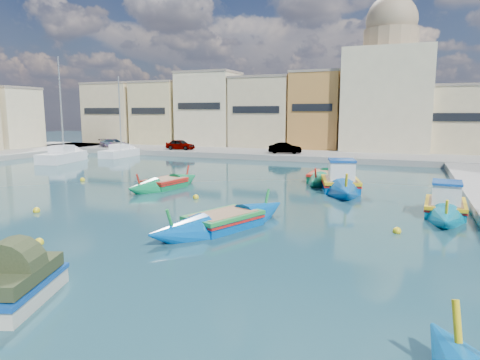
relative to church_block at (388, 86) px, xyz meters
The scene contains 14 objects.
ground 42.08m from the church_block, 104.04° to the right, with size 160.00×160.00×0.00m, color #153941.
north_quay 15.16m from the church_block, 141.34° to the right, with size 80.00×8.00×0.60m, color gray.
north_townhouses 4.81m from the church_block, 169.17° to the right, with size 83.20×7.87×10.19m.
church_block is the anchor object (origin of this frame).
parked_cars 26.10m from the church_block, 157.74° to the right, with size 27.48×1.97×1.27m.
luzzu_turquoise_cabin 33.69m from the church_block, 81.71° to the right, with size 2.37×8.61×2.74m.
luzzu_blue_cabin 28.57m from the church_block, 92.84° to the right, with size 4.47×9.53×3.28m.
luzzu_cyan_mid 25.49m from the church_block, 97.43° to the right, with size 2.05×8.20×2.42m.
luzzu_green 34.50m from the church_block, 112.43° to the right, with size 3.01×7.37×2.26m.
luzzu_blue_south 40.12m from the church_block, 97.03° to the right, with size 4.96×8.60×2.45m.
tender_near 49.33m from the church_block, 98.34° to the right, with size 2.69×3.56×1.56m.
yacht_north 32.77m from the church_block, 155.41° to the right, with size 2.32×7.57×10.04m.
yacht_midnorth 38.00m from the church_block, 147.85° to the right, with size 4.08×8.60×11.74m.
mooring_buoys 36.25m from the church_block, 105.08° to the right, with size 23.19×24.69×0.36m.
Camera 1 is at (12.81, -16.22, 5.18)m, focal length 32.00 mm.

